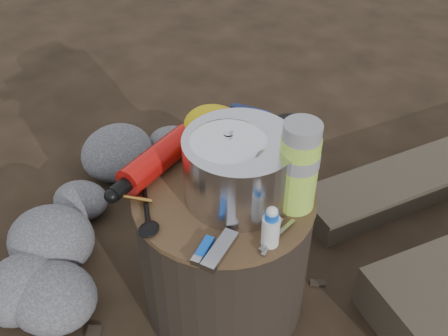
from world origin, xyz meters
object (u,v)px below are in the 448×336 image
at_px(stump, 224,251).
at_px(fuel_bottle, 158,159).
at_px(camping_pot, 228,164).
at_px(thermos, 298,167).
at_px(travel_mug, 289,147).

distance_m(stump, fuel_bottle, 0.30).
bearing_deg(stump, camping_pot, 35.41).
xyz_separation_m(stump, thermos, (0.16, 0.04, 0.31)).
bearing_deg(camping_pot, thermos, 14.22).
height_order(stump, thermos, thermos).
distance_m(stump, travel_mug, 0.32).
relative_size(fuel_bottle, travel_mug, 2.24).
xyz_separation_m(camping_pot, travel_mug, (0.09, 0.15, -0.02)).
height_order(stump, fuel_bottle, fuel_bottle).
height_order(fuel_bottle, thermos, thermos).
height_order(camping_pot, travel_mug, camping_pot).
xyz_separation_m(fuel_bottle, travel_mug, (0.28, 0.16, 0.03)).
bearing_deg(thermos, camping_pot, -165.78).
distance_m(camping_pot, fuel_bottle, 0.20).
distance_m(camping_pot, travel_mug, 0.18).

